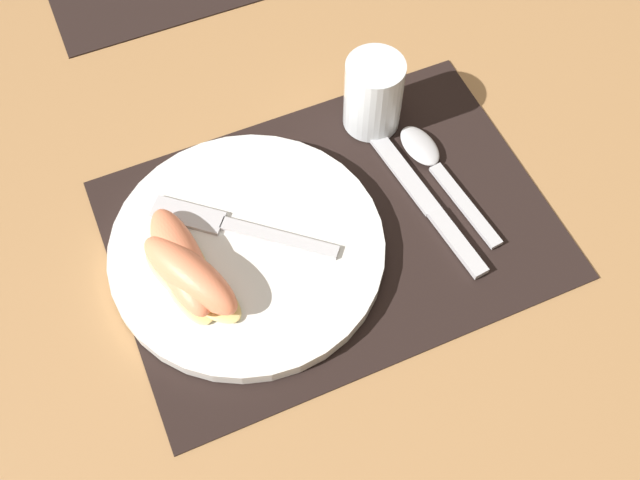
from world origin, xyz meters
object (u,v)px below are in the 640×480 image
(citrus_wedge_0, at_px, (181,262))
(spoon, at_px, (432,161))
(plate, at_px, (247,249))
(knife, at_px, (425,201))
(fork, at_px, (230,226))
(juice_glass, at_px, (373,98))
(citrus_wedge_1, at_px, (190,276))

(citrus_wedge_0, bearing_deg, spoon, 5.16)
(plate, xyz_separation_m, spoon, (0.22, 0.02, -0.00))
(plate, height_order, knife, plate)
(knife, bearing_deg, plate, 174.92)
(knife, distance_m, citrus_wedge_0, 0.26)
(fork, bearing_deg, knife, -12.07)
(spoon, xyz_separation_m, fork, (-0.23, 0.00, 0.01))
(plate, distance_m, juice_glass, 0.22)
(juice_glass, height_order, citrus_wedge_1, juice_glass)
(spoon, height_order, citrus_wedge_0, citrus_wedge_0)
(plate, distance_m, citrus_wedge_0, 0.07)
(plate, relative_size, juice_glass, 3.14)
(knife, relative_size, citrus_wedge_0, 1.60)
(citrus_wedge_1, bearing_deg, fork, 40.41)
(juice_glass, xyz_separation_m, fork, (-0.20, -0.08, -0.02))
(plate, bearing_deg, knife, -5.08)
(fork, bearing_deg, plate, -72.83)
(spoon, relative_size, citrus_wedge_0, 1.30)
(juice_glass, distance_m, citrus_wedge_1, 0.28)
(juice_glass, relative_size, citrus_wedge_0, 0.66)
(plate, relative_size, citrus_wedge_0, 2.07)
(plate, height_order, citrus_wedge_1, citrus_wedge_1)
(knife, xyz_separation_m, citrus_wedge_1, (-0.26, -0.00, 0.03))
(juice_glass, bearing_deg, knife, -87.46)
(plate, xyz_separation_m, citrus_wedge_0, (-0.07, -0.00, 0.02))
(juice_glass, height_order, fork, juice_glass)
(juice_glass, height_order, spoon, juice_glass)
(citrus_wedge_0, xyz_separation_m, citrus_wedge_1, (0.00, -0.02, 0.00))
(juice_glass, bearing_deg, spoon, -66.83)
(citrus_wedge_0, bearing_deg, citrus_wedge_1, -81.06)
(fork, distance_m, citrus_wedge_0, 0.07)
(plate, height_order, juice_glass, juice_glass)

